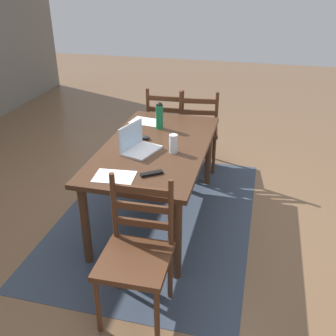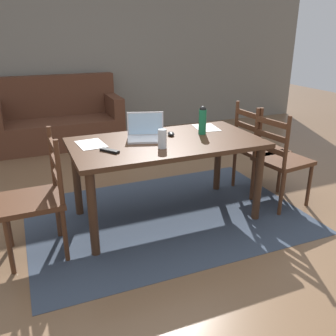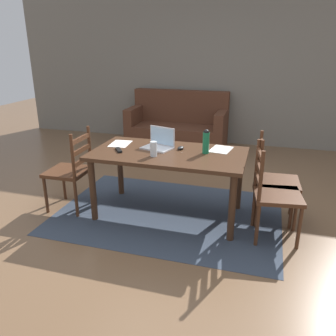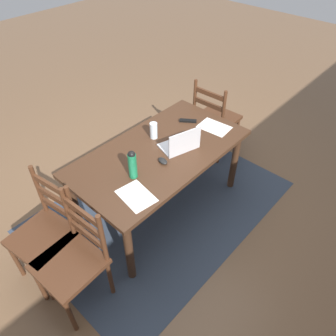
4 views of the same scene
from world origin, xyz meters
name	(u,v)px [view 2 (image 2 of 4)]	position (x,y,z in m)	size (l,w,h in m)	color
ground_plane	(166,216)	(0.00, 0.00, 0.00)	(14.00, 14.00, 0.00)	brown
area_rug	(166,215)	(0.00, 0.00, 0.00)	(2.48, 1.74, 0.01)	#333D4C
wall_back	(89,49)	(0.00, 3.20, 1.35)	(8.00, 0.12, 2.70)	slate
dining_table	(166,151)	(0.00, 0.00, 0.64)	(1.64, 0.88, 0.73)	#422819
chair_left_near	(37,199)	(-1.11, -0.17, 0.46)	(0.45, 0.45, 0.95)	#4C2B19
chair_right_near	(280,160)	(1.11, -0.18, 0.46)	(0.50, 0.50, 0.95)	#4C2B19
chair_right_far	(258,149)	(1.11, 0.17, 0.46)	(0.46, 0.46, 0.95)	#4C2B19
couch	(59,121)	(-0.62, 2.72, 0.36)	(1.80, 0.80, 1.00)	#512D1E
laptop	(146,132)	(-0.14, 0.12, 0.79)	(0.37, 0.30, 0.23)	silver
water_bottle	(203,120)	(0.39, 0.07, 0.87)	(0.07, 0.07, 0.26)	#197247
drinking_glass	(162,139)	(-0.11, -0.18, 0.81)	(0.07, 0.07, 0.16)	silver
computer_mouse	(171,134)	(0.10, 0.13, 0.75)	(0.06, 0.10, 0.03)	black
tv_remote	(110,151)	(-0.53, -0.11, 0.74)	(0.04, 0.17, 0.02)	black
paper_stack_left	(206,128)	(0.53, 0.25, 0.74)	(0.21, 0.30, 0.00)	white
paper_stack_right	(91,144)	(-0.62, 0.14, 0.74)	(0.21, 0.30, 0.00)	white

